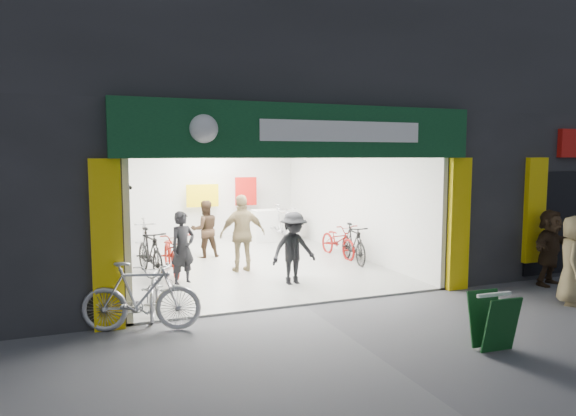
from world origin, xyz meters
TOP-DOWN VIEW (x-y plane):
  - ground at (0.00, 0.00)m, footprint 60.00×60.00m
  - building at (0.91, 4.99)m, footprint 17.00×10.27m
  - bike_left_front at (-2.50, 0.60)m, footprint 0.86×1.79m
  - bike_left_midfront at (-2.28, 3.27)m, footprint 0.79×1.81m
  - bike_left_midback at (-1.80, 3.31)m, footprint 0.66×1.85m
  - bike_left_back at (-2.21, 4.96)m, footprint 0.60×1.81m
  - bike_right_front at (2.50, 2.83)m, footprint 0.69×1.68m
  - bike_right_mid at (2.50, 3.65)m, footprint 0.66×1.72m
  - bike_right_back at (1.80, 5.96)m, footprint 0.64×2.03m
  - parked_bike at (-2.80, -0.30)m, footprint 1.85×0.98m
  - customer_a at (-1.74, 2.25)m, footprint 0.66×0.56m
  - customer_b at (-0.74, 4.78)m, footprint 0.75×0.59m
  - customer_c at (0.34, 1.37)m, footprint 1.04×0.69m
  - customer_d at (-0.30, 2.85)m, footprint 1.04×0.44m
  - pedestrian_near at (4.49, -1.62)m, footprint 0.93×0.87m
  - pedestrian_far at (5.24, -0.44)m, footprint 1.51×0.85m
  - sandwich_board at (1.56, -2.84)m, footprint 0.53×0.54m

SIDE VIEW (x-z plane):
  - ground at x=0.00m, z-range 0.00..0.00m
  - sandwich_board at x=1.56m, z-range 0.04..0.81m
  - bike_right_mid at x=2.50m, z-range 0.00..0.89m
  - bike_left_front at x=-2.50m, z-range 0.00..0.90m
  - bike_left_midback at x=-1.80m, z-range 0.00..0.97m
  - bike_right_front at x=2.50m, z-range 0.00..0.98m
  - bike_left_midfront at x=-2.28m, z-range 0.00..1.05m
  - parked_bike at x=-2.80m, z-range 0.00..1.07m
  - bike_left_back at x=-2.21m, z-range 0.00..1.07m
  - bike_right_back at x=1.80m, z-range 0.00..1.21m
  - customer_b at x=-0.74m, z-range 0.00..1.50m
  - customer_c at x=0.34m, z-range 0.00..1.51m
  - customer_a at x=-1.74m, z-range 0.00..1.52m
  - pedestrian_far at x=5.24m, z-range 0.00..1.55m
  - pedestrian_near at x=4.49m, z-range 0.00..1.59m
  - customer_d at x=-0.30m, z-range 0.00..1.77m
  - building at x=0.91m, z-range 0.31..8.31m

